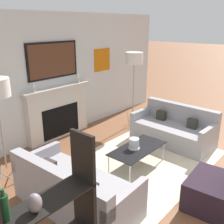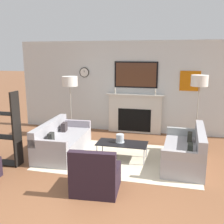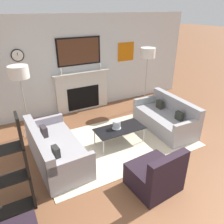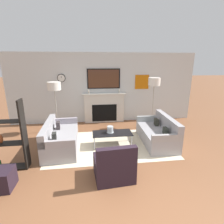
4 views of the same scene
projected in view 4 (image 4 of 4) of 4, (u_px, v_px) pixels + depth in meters
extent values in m
cube|color=silver|center=(104.00, 88.00, 6.87)|extent=(7.30, 0.07, 2.70)
cube|color=beige|center=(104.00, 108.00, 6.97)|extent=(1.57, 0.16, 1.13)
cube|color=black|center=(104.00, 113.00, 6.94)|extent=(0.98, 0.01, 0.68)
cube|color=beige|center=(104.00, 94.00, 6.80)|extent=(1.69, 0.22, 0.04)
cylinder|color=#B2AD9E|center=(89.00, 93.00, 6.68)|extent=(0.04, 0.04, 0.10)
cylinder|color=white|center=(89.00, 90.00, 6.65)|extent=(0.03, 0.03, 0.09)
cylinder|color=#B2AD9E|center=(119.00, 92.00, 6.82)|extent=(0.04, 0.04, 0.10)
cylinder|color=white|center=(119.00, 90.00, 6.79)|extent=(0.03, 0.03, 0.09)
cube|color=black|center=(104.00, 79.00, 6.72)|extent=(1.27, 0.04, 0.76)
cube|color=#4C2D1E|center=(104.00, 79.00, 6.70)|extent=(1.18, 0.01, 0.69)
cylinder|color=black|center=(61.00, 78.00, 6.51)|extent=(0.30, 0.02, 0.30)
cylinder|color=silver|center=(61.00, 78.00, 6.50)|extent=(0.26, 0.00, 0.26)
cube|color=black|center=(61.00, 77.00, 6.49)|extent=(0.01, 0.00, 0.07)
cube|color=#C6660C|center=(142.00, 82.00, 6.95)|extent=(0.56, 0.02, 0.56)
cube|color=beige|center=(111.00, 145.00, 5.12)|extent=(3.45, 2.12, 0.01)
cube|color=#9C999D|center=(62.00, 141.00, 4.89)|extent=(0.91, 1.82, 0.43)
cube|color=#9C999D|center=(48.00, 129.00, 4.74)|extent=(0.23, 1.80, 0.33)
cube|color=#9D95A1|center=(64.00, 121.00, 5.61)|extent=(0.84, 0.13, 0.18)
cube|color=#9D969A|center=(57.00, 144.00, 4.01)|extent=(0.84, 0.13, 0.18)
cube|color=#382F31|center=(58.00, 125.00, 5.16)|extent=(0.12, 0.23, 0.22)
cube|color=#292927|center=(54.00, 136.00, 4.41)|extent=(0.12, 0.20, 0.19)
cube|color=#9C999D|center=(156.00, 136.00, 5.23)|extent=(0.87, 1.72, 0.41)
cube|color=#9C999D|center=(168.00, 123.00, 5.15)|extent=(0.22, 1.70, 0.39)
cube|color=#9E9999|center=(167.00, 138.00, 4.39)|extent=(0.81, 0.13, 0.18)
cube|color=#999D9C|center=(149.00, 118.00, 5.92)|extent=(0.81, 0.13, 0.18)
cube|color=#2E322B|center=(165.00, 131.00, 4.80)|extent=(0.11, 0.20, 0.20)
cube|color=#303027|center=(156.00, 122.00, 5.52)|extent=(0.11, 0.21, 0.21)
cube|color=black|center=(114.00, 167.00, 3.64)|extent=(0.83, 0.78, 0.42)
cube|color=black|center=(117.00, 157.00, 3.26)|extent=(0.78, 0.20, 0.39)
cube|color=black|center=(112.00, 133.00, 5.00)|extent=(1.12, 0.53, 0.02)
cylinder|color=#B7B7BC|center=(94.00, 144.00, 4.77)|extent=(0.02, 0.02, 0.37)
cylinder|color=#B7B7BC|center=(132.00, 142.00, 4.89)|extent=(0.02, 0.02, 0.37)
cylinder|color=#B7B7BC|center=(94.00, 137.00, 5.20)|extent=(0.02, 0.02, 0.37)
cylinder|color=#B7B7BC|center=(128.00, 135.00, 5.33)|extent=(0.02, 0.02, 0.37)
cylinder|color=silver|center=(110.00, 129.00, 5.00)|extent=(0.18, 0.18, 0.19)
cylinder|color=silver|center=(110.00, 131.00, 5.01)|extent=(0.10, 0.10, 0.10)
cylinder|color=silver|center=(110.00, 132.00, 5.02)|extent=(0.20, 0.20, 0.01)
cylinder|color=#9E998E|center=(61.00, 127.00, 6.16)|extent=(0.09, 0.23, 0.27)
cylinder|color=#9E998E|center=(56.00, 127.00, 6.18)|extent=(0.17, 0.19, 0.27)
cylinder|color=#9E998E|center=(57.00, 129.00, 6.01)|extent=(0.23, 0.07, 0.27)
cylinder|color=#9E998E|center=(56.00, 108.00, 5.92)|extent=(0.02, 0.02, 1.19)
cylinder|color=white|center=(54.00, 86.00, 5.72)|extent=(0.43, 0.43, 0.27)
cylinder|color=#9E998E|center=(154.00, 123.00, 6.57)|extent=(0.09, 0.23, 0.29)
cylinder|color=#9E998E|center=(149.00, 123.00, 6.59)|extent=(0.17, 0.19, 0.29)
cylinder|color=#9E998E|center=(152.00, 124.00, 6.43)|extent=(0.23, 0.07, 0.29)
cylinder|color=#9E998E|center=(153.00, 103.00, 6.32)|extent=(0.02, 0.02, 1.27)
cylinder|color=white|center=(154.00, 82.00, 6.11)|extent=(0.42, 0.42, 0.27)
cube|color=black|center=(24.00, 135.00, 3.83)|extent=(0.04, 0.28, 1.59)
cube|color=black|center=(9.00, 167.00, 3.99)|extent=(0.88, 0.28, 0.02)
cube|color=black|center=(5.00, 143.00, 3.83)|extent=(0.88, 0.28, 0.01)
cube|color=black|center=(1.00, 122.00, 3.69)|extent=(0.88, 0.28, 0.02)
cylinder|color=#194223|center=(0.00, 164.00, 3.90)|extent=(0.07, 0.07, 0.18)
ellipsoid|color=#95441F|center=(1.00, 139.00, 3.80)|extent=(0.09, 0.09, 0.21)
cube|color=black|center=(1.00, 179.00, 3.29)|extent=(0.42, 0.42, 0.39)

